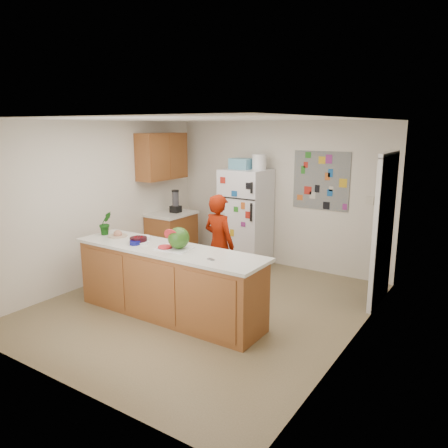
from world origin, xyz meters
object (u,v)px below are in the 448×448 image
Objects in this scene: person at (219,244)px; watermelon at (179,238)px; cherry_bowl at (138,240)px; refrigerator at (246,218)px.

watermelon is at bearing 104.40° from person.
person is 6.57× the size of cherry_bowl.
watermelon is (0.08, -1.02, 0.33)m from person.
cherry_bowl is (-0.58, -1.05, 0.22)m from person.
refrigerator is 2.41m from cherry_bowl.
refrigerator is at bearing 100.03° from watermelon.
watermelon is 0.67m from cherry_bowl.
person is (0.34, -1.34, -0.11)m from refrigerator.
cherry_bowl is at bearing -177.51° from watermelon.
person is at bearing -75.95° from refrigerator.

